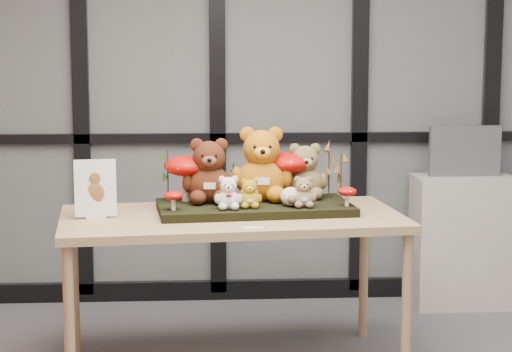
{
  "coord_description": "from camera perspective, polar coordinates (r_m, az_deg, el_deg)",
  "views": [
    {
      "loc": [
        -0.56,
        -3.35,
        1.67
      ],
      "look_at": [
        -0.29,
        1.17,
        1.0
      ],
      "focal_mm": 65.0,
      "sensor_mm": 36.0,
      "label": 1
    }
  ],
  "objects": [
    {
      "name": "room_shell",
      "position": [
        3.4,
        6.07,
        8.55
      ],
      "size": [
        5.0,
        5.0,
        5.0
      ],
      "color": "#AAA7A0",
      "rests_on": "floor"
    },
    {
      "name": "glass_partition",
      "position": [
        5.86,
        2.04,
        5.96
      ],
      "size": [
        4.9,
        0.06,
        2.78
      ],
      "color": "#2D383F",
      "rests_on": "floor"
    },
    {
      "name": "display_table",
      "position": [
        4.66,
        -1.5,
        -3.18
      ],
      "size": [
        1.78,
        1.02,
        0.8
      ],
      "rotation": [
        0.0,
        0.0,
        0.1
      ],
      "color": "tan",
      "rests_on": "floor"
    },
    {
      "name": "diorama_tray",
      "position": [
        4.72,
        -0.08,
        -1.95
      ],
      "size": [
        1.02,
        0.59,
        0.04
      ],
      "primitive_type": "cube",
      "rotation": [
        0.0,
        0.0,
        0.1
      ],
      "color": "black",
      "rests_on": "display_table"
    },
    {
      "name": "bear_pooh_yellow",
      "position": [
        4.79,
        0.33,
        1.0
      ],
      "size": [
        0.35,
        0.32,
        0.42
      ],
      "primitive_type": null,
      "rotation": [
        0.0,
        0.0,
        0.1
      ],
      "color": "#B9690E",
      "rests_on": "diorama_tray"
    },
    {
      "name": "bear_brown_medium",
      "position": [
        4.74,
        -2.9,
        0.55
      ],
      "size": [
        0.3,
        0.28,
        0.36
      ],
      "primitive_type": null,
      "rotation": [
        0.0,
        0.0,
        0.1
      ],
      "color": "#471E0E",
      "rests_on": "diorama_tray"
    },
    {
      "name": "bear_tan_back",
      "position": [
        4.87,
        3.03,
        0.5
      ],
      "size": [
        0.26,
        0.24,
        0.32
      ],
      "primitive_type": null,
      "rotation": [
        0.0,
        0.0,
        0.1
      ],
      "color": "brown",
      "rests_on": "diorama_tray"
    },
    {
      "name": "bear_small_yellow",
      "position": [
        4.59,
        -0.39,
        -0.97
      ],
      "size": [
        0.13,
        0.12,
        0.16
      ],
      "primitive_type": null,
      "rotation": [
        0.0,
        0.0,
        0.1
      ],
      "color": "#B88B13",
      "rests_on": "diorama_tray"
    },
    {
      "name": "bear_white_bow",
      "position": [
        4.56,
        -1.71,
        -0.91
      ],
      "size": [
        0.15,
        0.14,
        0.18
      ],
      "primitive_type": null,
      "rotation": [
        0.0,
        0.0,
        0.1
      ],
      "color": "white",
      "rests_on": "diorama_tray"
    },
    {
      "name": "bear_beige_small",
      "position": [
        4.62,
        2.93,
        -0.86
      ],
      "size": [
        0.14,
        0.13,
        0.17
      ],
      "primitive_type": null,
      "rotation": [
        0.0,
        0.0,
        0.1
      ],
      "color": "#8D7150",
      "rests_on": "diorama_tray"
    },
    {
      "name": "plush_cream_hedgehog",
      "position": [
        4.64,
        2.16,
        -1.21
      ],
      "size": [
        0.09,
        0.08,
        0.11
      ],
      "primitive_type": null,
      "rotation": [
        0.0,
        0.0,
        0.1
      ],
      "color": "beige",
      "rests_on": "diorama_tray"
    },
    {
      "name": "mushroom_back_left",
      "position": [
        4.8,
        -4.29,
        0.0
      ],
      "size": [
        0.23,
        0.23,
        0.26
      ],
      "primitive_type": null,
      "color": "#AC0A05",
      "rests_on": "diorama_tray"
    },
    {
      "name": "mushroom_back_right",
      "position": [
        4.87,
        2.0,
        0.2
      ],
      "size": [
        0.24,
        0.24,
        0.27
      ],
      "primitive_type": null,
      "color": "#AC0A05",
      "rests_on": "diorama_tray"
    },
    {
      "name": "mushroom_front_left",
      "position": [
        4.54,
        -5.12,
        -1.47
      ],
      "size": [
        0.09,
        0.09,
        0.1
      ],
      "primitive_type": null,
      "color": "#AC0A05",
      "rests_on": "diorama_tray"
    },
    {
      "name": "mushroom_front_right",
      "position": [
        4.66,
        5.63,
        -1.21
      ],
      "size": [
        0.1,
        0.1,
        0.11
      ],
      "primitive_type": null,
      "color": "#AC0A05",
      "rests_on": "diorama_tray"
    },
    {
      "name": "sprig_green_far_left",
      "position": [
        4.78,
        -5.45,
        0.01
      ],
      "size": [
        0.05,
        0.05,
        0.27
      ],
      "primitive_type": null,
      "color": "#18360C",
      "rests_on": "diorama_tray"
    },
    {
      "name": "sprig_green_mid_left",
      "position": [
        4.84,
        -3.63,
        -0.18
      ],
      "size": [
        0.05,
        0.05,
        0.21
      ],
      "primitive_type": null,
      "color": "#18360C",
      "rests_on": "diorama_tray"
    },
    {
      "name": "sprig_dry_far_right",
      "position": [
        4.88,
        4.51,
        0.42
      ],
      "size": [
        0.05,
        0.05,
        0.3
      ],
      "primitive_type": null,
      "color": "brown",
      "rests_on": "diorama_tray"
    },
    {
      "name": "sprig_dry_mid_right",
      "position": [
        4.77,
        5.25,
        -0.09
      ],
      "size": [
        0.05,
        0.05,
        0.25
      ],
      "primitive_type": null,
      "color": "brown",
      "rests_on": "diorama_tray"
    },
    {
      "name": "sprig_green_centre",
      "position": [
        4.88,
        -1.4,
        -0.28
      ],
      "size": [
        0.05,
        0.05,
        0.18
      ],
      "primitive_type": null,
      "color": "#18360C",
      "rests_on": "diorama_tray"
    },
    {
      "name": "sign_holder",
      "position": [
        4.6,
        -9.86,
        -0.93
      ],
      "size": [
        0.21,
        0.07,
        0.29
      ],
      "rotation": [
        0.0,
        0.0,
        0.15
      ],
      "color": "silver",
      "rests_on": "display_table"
    },
    {
      "name": "label_card",
      "position": [
        4.33,
        -0.19,
        -3.19
      ],
      "size": [
        0.1,
        0.03,
        0.0
      ],
      "primitive_type": "cube",
      "color": "white",
      "rests_on": "display_table"
    },
    {
      "name": "cabinet",
      "position": [
        5.97,
        12.6,
        -3.93
      ],
      "size": [
        0.62,
        0.36,
        0.82
      ],
      "primitive_type": "cube",
      "color": "#B0A69D",
      "rests_on": "floor"
    },
    {
      "name": "monitor",
      "position": [
        5.9,
        12.73,
        1.51
      ],
      "size": [
        0.44,
        0.05,
        0.32
      ],
      "color": "#505359",
      "rests_on": "cabinet"
    }
  ]
}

